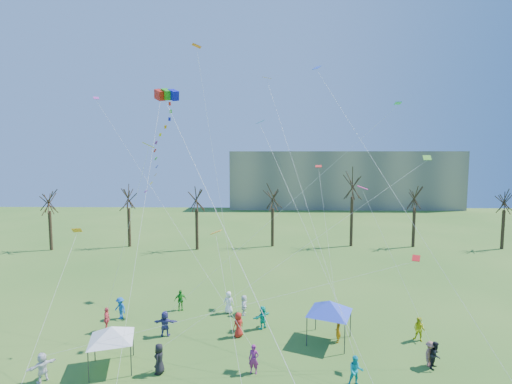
{
  "coord_description": "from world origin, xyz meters",
  "views": [
    {
      "loc": [
        0.67,
        -15.25,
        12.83
      ],
      "look_at": [
        0.24,
        5.0,
        11.0
      ],
      "focal_mm": 25.0,
      "sensor_mm": 36.0,
      "label": 1
    }
  ],
  "objects_px": {
    "canopy_tent_blue": "(330,307)",
    "big_box_kite": "(162,149)",
    "canopy_tent_white": "(111,333)",
    "distant_building": "(342,180)"
  },
  "relations": [
    {
      "from": "big_box_kite",
      "to": "canopy_tent_white",
      "type": "height_order",
      "value": "big_box_kite"
    },
    {
      "from": "distant_building",
      "to": "big_box_kite",
      "type": "xyz_separation_m",
      "value": [
        -28.48,
        -72.1,
        6.1
      ]
    },
    {
      "from": "big_box_kite",
      "to": "canopy_tent_blue",
      "type": "distance_m",
      "value": 16.23
    },
    {
      "from": "distant_building",
      "to": "canopy_tent_blue",
      "type": "bearing_deg",
      "value": -102.87
    },
    {
      "from": "distant_building",
      "to": "big_box_kite",
      "type": "bearing_deg",
      "value": -111.56
    },
    {
      "from": "distant_building",
      "to": "big_box_kite",
      "type": "distance_m",
      "value": 77.76
    },
    {
      "from": "canopy_tent_white",
      "to": "canopy_tent_blue",
      "type": "relative_size",
      "value": 0.93
    },
    {
      "from": "canopy_tent_white",
      "to": "canopy_tent_blue",
      "type": "xyz_separation_m",
      "value": [
        13.97,
        3.61,
        0.24
      ]
    },
    {
      "from": "canopy_tent_blue",
      "to": "big_box_kite",
      "type": "bearing_deg",
      "value": 176.05
    },
    {
      "from": "big_box_kite",
      "to": "canopy_tent_white",
      "type": "distance_m",
      "value": 12.35
    }
  ]
}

